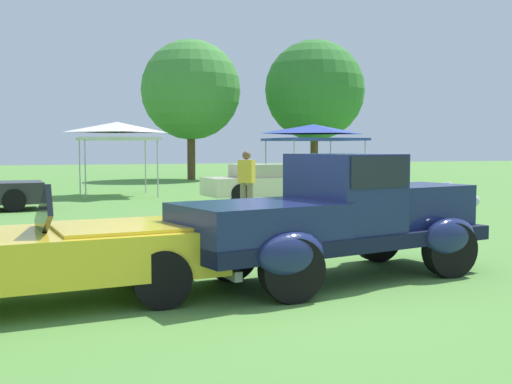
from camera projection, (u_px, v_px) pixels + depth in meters
name	position (u px, v px, depth m)	size (l,w,h in m)	color
ground_plane	(297.00, 290.00, 7.95)	(120.00, 120.00, 0.00)	#568C3D
feature_pickup_truck	(339.00, 215.00, 8.59)	(4.72, 2.55, 1.70)	black
neighbor_convertible	(31.00, 255.00, 7.16)	(4.79, 2.16, 1.40)	yellow
show_car_cream	(264.00, 183.00, 21.13)	(4.12, 1.93, 1.22)	beige
spectator_near_truck	(247.00, 181.00, 16.55)	(0.45, 0.45, 1.69)	#7F7056
canopy_tent_center_field	(117.00, 130.00, 23.20)	(2.77, 2.77, 2.71)	#B7B7BC
canopy_tent_right_field	(314.00, 131.00, 25.58)	(3.35, 3.35, 2.71)	#B7B7BC
treeline_center	(191.00, 90.00, 34.74)	(5.45, 5.45, 7.65)	brown
treeline_mid_right	(315.00, 90.00, 35.79)	(5.62, 5.62, 7.81)	brown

